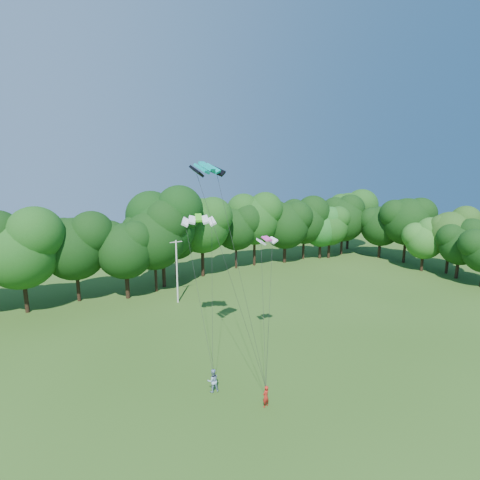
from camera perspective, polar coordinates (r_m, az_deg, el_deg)
ground at (r=26.04m, az=13.27°, el=-30.18°), size 160.00×160.00×0.00m
utility_pole at (r=47.61m, az=-9.59°, el=-4.68°), size 1.61×0.20×8.06m
kite_flyer_left at (r=29.21m, az=3.94°, el=-22.67°), size 0.68×0.54×1.63m
kite_flyer_right at (r=30.71m, az=-4.16°, el=-20.57°), size 1.02×0.87×1.85m
kite_teal at (r=27.85m, az=-5.08°, el=11.12°), size 3.09×2.21×0.71m
kite_green at (r=34.90m, az=-6.34°, el=3.39°), size 3.34×2.44×0.64m
kite_pink at (r=32.16m, az=4.11°, el=0.22°), size 1.82×0.90×0.34m
tree_back_center at (r=53.17m, az=-11.83°, el=2.49°), size 10.13×10.13×14.73m
tree_back_east at (r=70.62m, az=12.24°, el=2.46°), size 7.25×7.25×10.54m
tree_flank_east at (r=67.88m, az=29.45°, el=1.23°), size 7.67×7.67×11.16m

